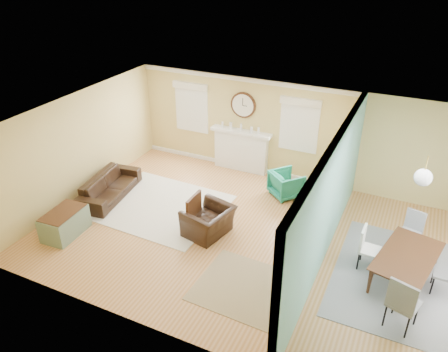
{
  "coord_description": "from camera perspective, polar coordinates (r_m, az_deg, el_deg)",
  "views": [
    {
      "loc": [
        2.72,
        -7.15,
        5.67
      ],
      "look_at": [
        -0.8,
        0.3,
        1.2
      ],
      "focal_mm": 35.0,
      "sensor_mm": 36.0,
      "label": 1
    }
  ],
  "objects": [
    {
      "name": "wall_front",
      "position": [
        6.62,
        -6.1,
        -13.09
      ],
      "size": [
        9.0,
        0.02,
        2.6
      ],
      "primitive_type": "cube",
      "color": "tan",
      "rests_on": "ground"
    },
    {
      "name": "dining_table",
      "position": [
        8.96,
        22.74,
        -11.08
      ],
      "size": [
        1.26,
        1.82,
        0.58
      ],
      "primitive_type": "imported",
      "rotation": [
        0.0,
        0.0,
        1.35
      ],
      "color": "#4C2A19",
      "rests_on": "floor"
    },
    {
      "name": "pendant",
      "position": [
        7.96,
        24.57,
        -0.17
      ],
      "size": [
        0.3,
        0.3,
        0.55
      ],
      "color": "gold",
      "rests_on": "ceiling"
    },
    {
      "name": "credenza",
      "position": [
        10.24,
        13.2,
        -3.34
      ],
      "size": [
        0.56,
        1.64,
        0.8
      ],
      "color": "#9D724C",
      "rests_on": "floor"
    },
    {
      "name": "eames_chair",
      "position": [
        9.47,
        -2.03,
        -5.93
      ],
      "size": [
        1.06,
        1.15,
        0.64
      ],
      "primitive_type": "imported",
      "rotation": [
        0.0,
        0.0,
        -1.79
      ],
      "color": "black",
      "rests_on": "floor"
    },
    {
      "name": "partition",
      "position": [
        8.68,
        13.89,
        -2.25
      ],
      "size": [
        0.17,
        6.0,
        2.6
      ],
      "color": "tan",
      "rests_on": "ground"
    },
    {
      "name": "dining_chair_e",
      "position": [
        8.85,
        27.03,
        -10.82
      ],
      "size": [
        0.39,
        0.39,
        0.89
      ],
      "color": "gray",
      "rests_on": "floor"
    },
    {
      "name": "ceiling",
      "position": [
        8.25,
        4.17,
        6.53
      ],
      "size": [
        9.0,
        6.0,
        0.02
      ],
      "primitive_type": "cube",
      "color": "white",
      "rests_on": "wall_back"
    },
    {
      "name": "fireplace",
      "position": [
        12.01,
        2.24,
        3.47
      ],
      "size": [
        1.7,
        0.3,
        1.17
      ],
      "color": "white",
      "rests_on": "ground"
    },
    {
      "name": "rug_cream",
      "position": [
        10.67,
        -8.24,
        -3.93
      ],
      "size": [
        2.96,
        2.59,
        0.02
      ],
      "primitive_type": "cube",
      "rotation": [
        0.0,
        0.0,
        -0.03
      ],
      "color": "white",
      "rests_on": "floor"
    },
    {
      "name": "floor",
      "position": [
        9.53,
        3.62,
        -8.13
      ],
      "size": [
        9.0,
        9.0,
        0.0
      ],
      "primitive_type": "plane",
      "color": "#B07036",
      "rests_on": "ground"
    },
    {
      "name": "trunk",
      "position": [
        10.09,
        -20.09,
        -5.79
      ],
      "size": [
        0.67,
        1.03,
        0.57
      ],
      "color": "slate",
      "rests_on": "floor"
    },
    {
      "name": "garden_stool",
      "position": [
        9.33,
        11.41,
        -7.8
      ],
      "size": [
        0.32,
        0.32,
        0.48
      ],
      "primitive_type": "cylinder",
      "color": "white",
      "rests_on": "floor"
    },
    {
      "name": "wall_clock",
      "position": [
        11.61,
        2.53,
        9.24
      ],
      "size": [
        0.7,
        0.07,
        0.7
      ],
      "color": "#4C2A19",
      "rests_on": "wall_back"
    },
    {
      "name": "rug_grey",
      "position": [
        9.14,
        22.41,
        -12.46
      ],
      "size": [
        2.53,
        3.16,
        0.01
      ],
      "primitive_type": "cube",
      "color": "gray",
      "rests_on": "floor"
    },
    {
      "name": "wall_back",
      "position": [
        11.38,
        9.53,
        5.49
      ],
      "size": [
        9.0,
        0.02,
        2.6
      ],
      "primitive_type": "cube",
      "color": "tan",
      "rests_on": "ground"
    },
    {
      "name": "green_chair",
      "position": [
        10.95,
        8.14,
        -1.04
      ],
      "size": [
        0.99,
        1.0,
        0.65
      ],
      "primitive_type": "imported",
      "rotation": [
        0.0,
        0.0,
        2.44
      ],
      "color": "#1D7C64",
      "rests_on": "floor"
    },
    {
      "name": "wall_left",
      "position": [
        11.06,
        -18.34,
        3.69
      ],
      "size": [
        0.02,
        6.0,
        2.6
      ],
      "primitive_type": "cube",
      "color": "tan",
      "rests_on": "ground"
    },
    {
      "name": "tv",
      "position": [
        9.91,
        13.53,
        0.03
      ],
      "size": [
        0.26,
        0.98,
        0.56
      ],
      "primitive_type": "imported",
      "rotation": [
        0.0,
        0.0,
        1.43
      ],
      "color": "black",
      "rests_on": "credenza"
    },
    {
      "name": "rug_jute",
      "position": [
        8.32,
        3.4,
        -14.52
      ],
      "size": [
        2.01,
        1.67,
        0.01
      ],
      "primitive_type": "cube",
      "rotation": [
        0.0,
        0.0,
        -0.04
      ],
      "color": "tan",
      "rests_on": "floor"
    },
    {
      "name": "sofa",
      "position": [
        11.18,
        -14.71,
        -1.34
      ],
      "size": [
        1.03,
        2.04,
        0.57
      ],
      "primitive_type": "imported",
      "rotation": [
        0.0,
        0.0,
        1.71
      ],
      "color": "black",
      "rests_on": "floor"
    },
    {
      "name": "window_left",
      "position": [
        12.31,
        -4.26,
        9.38
      ],
      "size": [
        1.05,
        0.13,
        1.42
      ],
      "color": "white",
      "rests_on": "wall_back"
    },
    {
      "name": "dining_chair_n",
      "position": [
        9.68,
        23.22,
        -6.4
      ],
      "size": [
        0.47,
        0.47,
        0.87
      ],
      "color": "gray",
      "rests_on": "floor"
    },
    {
      "name": "window_right",
      "position": [
        11.2,
        9.85,
        7.05
      ],
      "size": [
        1.05,
        0.13,
        1.42
      ],
      "color": "white",
      "rests_on": "wall_back"
    },
    {
      "name": "potted_plant",
      "position": [
        9.07,
        11.68,
        -5.44
      ],
      "size": [
        0.53,
        0.54,
        0.45
      ],
      "primitive_type": "imported",
      "rotation": [
        0.0,
        0.0,
        2.28
      ],
      "color": "#337F33",
      "rests_on": "garden_stool"
    },
    {
      "name": "dining_chair_s",
      "position": [
        7.82,
        22.56,
        -14.48
      ],
      "size": [
        0.58,
        0.58,
        1.04
      ],
      "color": "gray",
      "rests_on": "floor"
    },
    {
      "name": "dining_chair_w",
      "position": [
        8.9,
        18.6,
        -8.67
      ],
      "size": [
        0.4,
        0.4,
        0.88
      ],
      "color": "white",
      "rests_on": "floor"
    }
  ]
}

